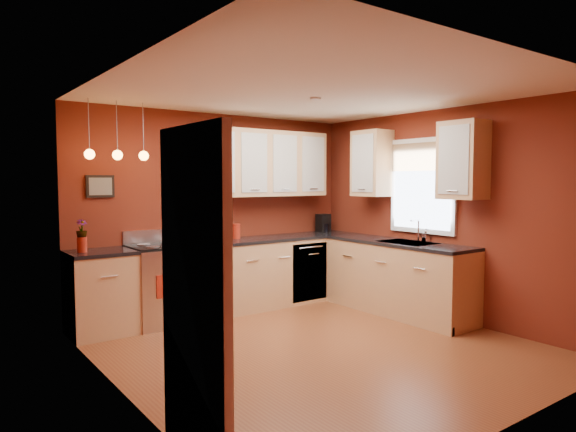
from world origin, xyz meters
TOP-DOWN VIEW (x-y plane):
  - floor at (0.00, 0.00)m, footprint 4.20×4.20m
  - ceiling at (0.00, 0.00)m, footprint 4.00×4.20m
  - wall_back at (0.00, 2.10)m, footprint 4.00×0.02m
  - wall_front at (0.00, -2.10)m, footprint 4.00×0.02m
  - wall_left at (-2.00, 0.00)m, footprint 0.02×4.20m
  - wall_right at (2.00, 0.00)m, footprint 0.02×4.20m
  - base_cabinets_back_left at (-1.65, 1.80)m, footprint 0.70×0.60m
  - base_cabinets_back_right at (0.73, 1.80)m, footprint 2.54×0.60m
  - base_cabinets_right at (1.70, 0.45)m, footprint 0.60×2.10m
  - counter_back_left at (-1.65, 1.80)m, footprint 0.70×0.62m
  - counter_back_right at (0.73, 1.80)m, footprint 2.54×0.62m
  - counter_right at (1.70, 0.45)m, footprint 0.62×2.10m
  - gas_range at (-0.92, 1.80)m, footprint 0.76×0.64m
  - dishwasher_front at (1.10, 1.51)m, footprint 0.60×0.02m
  - sink at (1.70, 0.30)m, footprint 0.50×0.70m
  - window at (1.97, 0.30)m, footprint 0.06×1.02m
  - door_left_wall at (-1.97, -1.20)m, footprint 0.12×0.82m
  - upper_cabinets_back at (0.60, 1.93)m, footprint 2.00×0.35m
  - upper_cabinets_right at (1.82, 0.32)m, footprint 0.35×1.95m
  - wall_picture at (-1.55, 2.08)m, footprint 0.32×0.03m
  - pendant_lights at (-1.45, 1.75)m, footprint 0.71×0.11m
  - red_canister at (0.16, 1.93)m, footprint 0.13×0.13m
  - red_vase at (-1.84, 1.79)m, footprint 0.10×0.10m
  - flowers at (-1.84, 1.79)m, footprint 0.14×0.14m
  - coffee_maker at (1.71, 1.93)m, footprint 0.19×0.19m
  - soap_pump at (1.95, 0.20)m, footprint 0.09×0.09m
  - dish_towel at (-1.04, 1.47)m, footprint 0.19×0.01m

SIDE VIEW (x-z plane):
  - floor at x=0.00m, z-range 0.00..0.00m
  - base_cabinets_back_left at x=-1.65m, z-range 0.00..0.90m
  - base_cabinets_back_right at x=0.73m, z-range 0.00..0.90m
  - base_cabinets_right at x=1.70m, z-range 0.00..0.90m
  - dishwasher_front at x=1.10m, z-range 0.05..0.85m
  - gas_range at x=-0.92m, z-range -0.07..1.04m
  - dish_towel at x=-1.04m, z-range 0.39..0.65m
  - sink at x=1.70m, z-range 0.75..1.08m
  - counter_back_left at x=-1.65m, z-range 0.90..0.94m
  - counter_back_right at x=0.73m, z-range 0.90..0.94m
  - counter_right at x=1.70m, z-range 0.90..0.94m
  - red_vase at x=-1.84m, z-range 0.94..1.11m
  - soap_pump at x=1.95m, z-range 0.94..1.11m
  - door_left_wall at x=-1.97m, z-range 0.00..2.05m
  - red_canister at x=0.16m, z-range 0.94..1.14m
  - coffee_maker at x=1.71m, z-range 0.93..1.20m
  - flowers at x=-1.84m, z-range 1.09..1.30m
  - wall_back at x=0.00m, z-range 0.00..2.60m
  - wall_front at x=0.00m, z-range 0.00..2.60m
  - wall_left at x=-2.00m, z-range 0.00..2.60m
  - wall_right at x=2.00m, z-range 0.00..2.60m
  - wall_picture at x=-1.55m, z-range 1.52..1.78m
  - window at x=1.97m, z-range 1.08..2.30m
  - upper_cabinets_back at x=0.60m, z-range 1.50..2.40m
  - upper_cabinets_right at x=1.82m, z-range 1.50..2.40m
  - pendant_lights at x=-1.45m, z-range 1.68..2.34m
  - ceiling at x=0.00m, z-range 2.59..2.61m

